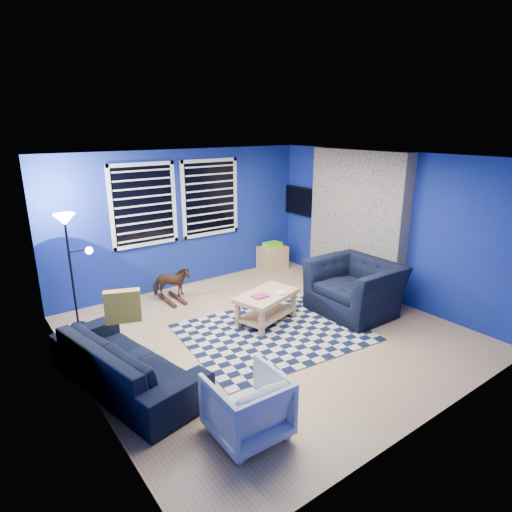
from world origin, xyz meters
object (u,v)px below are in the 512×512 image
(armchair_big, at_px, (355,288))
(rocking_horse, at_px, (171,283))
(armchair_bent, at_px, (247,406))
(cabinet, at_px, (272,257))
(sofa, at_px, (126,361))
(tv, at_px, (302,201))
(floor_lamp, at_px, (68,235))
(coffee_table, at_px, (267,302))

(armchair_big, bearing_deg, rocking_horse, -134.16)
(armchair_bent, height_order, rocking_horse, armchair_bent)
(rocking_horse, bearing_deg, cabinet, -60.26)
(sofa, relative_size, armchair_big, 1.65)
(armchair_big, relative_size, armchair_bent, 1.81)
(tv, height_order, rocking_horse, tv)
(rocking_horse, xyz_separation_m, cabinet, (2.46, 0.35, -0.08))
(tv, relative_size, sofa, 0.47)
(armchair_big, relative_size, floor_lamp, 0.75)
(rocking_horse, distance_m, floor_lamp, 1.88)
(coffee_table, height_order, floor_lamp, floor_lamp)
(armchair_bent, xyz_separation_m, cabinet, (3.33, 3.81, -0.07))
(tv, bearing_deg, cabinet, 156.32)
(cabinet, bearing_deg, coffee_table, -123.84)
(tv, height_order, coffee_table, tv)
(tv, bearing_deg, floor_lamp, -178.40)
(tv, height_order, armchair_bent, tv)
(cabinet, bearing_deg, floor_lamp, -168.05)
(armchair_bent, height_order, cabinet, armchair_bent)
(sofa, distance_m, cabinet, 4.60)
(sofa, bearing_deg, coffee_table, -92.84)
(sofa, relative_size, cabinet, 3.46)
(rocking_horse, bearing_deg, armchair_bent, -172.35)
(sofa, xyz_separation_m, armchair_bent, (0.64, -1.50, 0.01))
(sofa, bearing_deg, tv, -77.23)
(armchair_big, distance_m, coffee_table, 1.47)
(armchair_bent, height_order, coffee_table, armchair_bent)
(rocking_horse, bearing_deg, sofa, 164.16)
(armchair_bent, bearing_deg, rocking_horse, -102.16)
(cabinet, bearing_deg, armchair_bent, -124.60)
(sofa, height_order, armchair_big, armchair_big)
(armchair_bent, relative_size, floor_lamp, 0.41)
(tv, xyz_separation_m, rocking_horse, (-3.03, -0.10, -1.07))
(sofa, distance_m, armchair_big, 3.69)
(coffee_table, xyz_separation_m, cabinet, (1.66, 1.96, -0.09))
(tv, relative_size, armchair_bent, 1.41)
(tv, height_order, floor_lamp, floor_lamp)
(tv, bearing_deg, sofa, -155.59)
(tv, distance_m, rocking_horse, 3.22)
(armchair_big, height_order, armchair_bent, armchair_big)
(armchair_big, xyz_separation_m, rocking_horse, (-2.17, 2.14, -0.09))
(rocking_horse, height_order, cabinet, rocking_horse)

